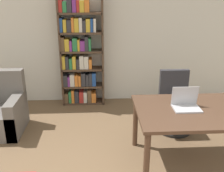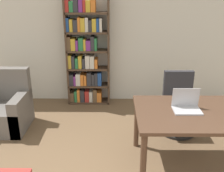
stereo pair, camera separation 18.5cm
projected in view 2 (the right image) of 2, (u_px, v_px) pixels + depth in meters
name	position (u px, v px, depth m)	size (l,w,h in m)	color
wall_back	(124.00, 33.00, 5.01)	(8.00, 0.06, 2.70)	silver
desk	(199.00, 118.00, 3.16)	(1.54, 1.01, 0.76)	#4C3323
laptop	(186.00, 106.00, 3.16)	(0.33, 0.25, 0.26)	#B2B2B7
office_chair	(178.00, 106.00, 4.11)	(0.54, 0.54, 0.95)	black
armchair	(5.00, 110.00, 4.24)	(0.73, 0.75, 0.94)	#66605B
bookshelf	(86.00, 55.00, 4.97)	(0.82, 0.28, 2.07)	#4C3828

